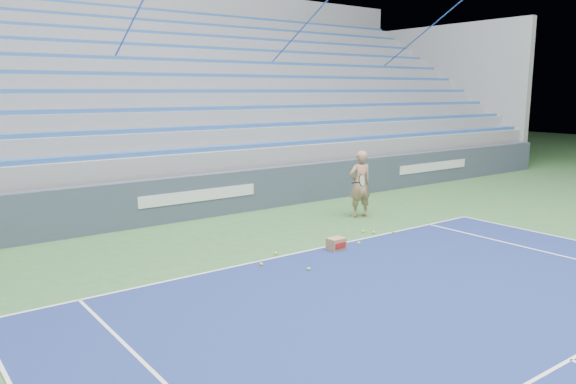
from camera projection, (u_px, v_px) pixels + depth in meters
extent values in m
cube|color=white|center=(293.00, 254.00, 11.02)|extent=(10.97, 0.05, 0.00)
cube|color=white|center=(570.00, 360.00, 6.69)|extent=(8.23, 0.05, 0.00)
cube|color=#3A4558|center=(197.00, 197.00, 14.08)|extent=(30.00, 0.30, 1.10)
cube|color=white|center=(199.00, 196.00, 13.94)|extent=(3.20, 0.02, 0.28)
cube|color=white|center=(434.00, 167.00, 19.24)|extent=(3.40, 0.02, 0.28)
cube|color=gray|center=(129.00, 175.00, 17.67)|extent=(30.00, 8.50, 1.10)
cube|color=gray|center=(128.00, 150.00, 17.52)|extent=(30.00, 8.50, 0.50)
cube|color=#2F5DAC|center=(183.00, 150.00, 14.41)|extent=(29.60, 0.42, 0.11)
cube|color=gray|center=(122.00, 133.00, 17.77)|extent=(30.00, 7.65, 0.50)
cube|color=#2F5DAC|center=(168.00, 129.00, 14.99)|extent=(29.60, 0.42, 0.11)
cube|color=gray|center=(116.00, 116.00, 18.01)|extent=(30.00, 6.80, 0.50)
cube|color=#2F5DAC|center=(154.00, 109.00, 15.57)|extent=(29.60, 0.42, 0.11)
cube|color=gray|center=(111.00, 101.00, 18.26)|extent=(30.00, 5.95, 0.50)
cube|color=#2F5DAC|center=(141.00, 91.00, 16.15)|extent=(29.60, 0.42, 0.11)
cube|color=gray|center=(105.00, 85.00, 18.50)|extent=(30.00, 5.10, 0.50)
cube|color=#2F5DAC|center=(130.00, 74.00, 16.74)|extent=(29.60, 0.42, 0.11)
cube|color=gray|center=(100.00, 70.00, 18.75)|extent=(30.00, 4.25, 0.50)
cube|color=#2F5DAC|center=(118.00, 58.00, 17.32)|extent=(29.60, 0.42, 0.11)
cube|color=gray|center=(95.00, 55.00, 19.00)|extent=(30.00, 3.40, 0.50)
cube|color=#2F5DAC|center=(108.00, 43.00, 17.90)|extent=(29.60, 0.42, 0.11)
cube|color=gray|center=(90.00, 41.00, 19.24)|extent=(30.00, 2.55, 0.50)
cube|color=#2F5DAC|center=(98.00, 29.00, 18.48)|extent=(29.60, 0.42, 0.11)
cube|color=gray|center=(85.00, 27.00, 19.49)|extent=(30.00, 1.70, 0.50)
cube|color=#2F5DAC|center=(89.00, 16.00, 19.06)|extent=(29.60, 0.42, 0.11)
cube|color=gray|center=(81.00, 13.00, 19.73)|extent=(30.00, 0.85, 0.50)
cube|color=#2F5DAC|center=(80.00, 4.00, 19.64)|extent=(29.60, 0.42, 0.11)
cube|color=gray|center=(441.00, 93.00, 26.13)|extent=(0.30, 8.80, 6.10)
cube|color=gray|center=(79.00, 77.00, 20.70)|extent=(31.00, 0.40, 7.30)
cylinder|color=#3055A9|center=(122.00, 43.00, 16.94)|extent=(0.05, 8.53, 5.04)
cylinder|color=#3055A9|center=(282.00, 51.00, 20.47)|extent=(0.05, 8.53, 5.04)
cylinder|color=#3055A9|center=(395.00, 57.00, 24.00)|extent=(0.05, 8.53, 5.04)
imported|color=tan|center=(360.00, 184.00, 14.17)|extent=(0.69, 0.52, 1.69)
cylinder|color=black|center=(357.00, 183.00, 13.75)|extent=(0.12, 0.27, 0.08)
cylinder|color=beige|center=(362.00, 180.00, 13.45)|extent=(0.29, 0.16, 0.28)
torus|color=black|center=(362.00, 180.00, 13.45)|extent=(0.31, 0.18, 0.30)
cube|color=#A57B50|center=(336.00, 244.00, 11.29)|extent=(0.35, 0.27, 0.26)
cube|color=#B21E19|center=(341.00, 246.00, 11.18)|extent=(0.27, 0.02, 0.12)
sphere|color=#B8EE30|center=(276.00, 253.00, 10.98)|extent=(0.07, 0.07, 0.07)
sphere|color=#B8EE30|center=(261.00, 264.00, 10.30)|extent=(0.07, 0.07, 0.07)
sphere|color=#B8EE30|center=(363.00, 231.00, 12.70)|extent=(0.07, 0.07, 0.07)
sphere|color=#B8EE30|center=(374.00, 232.00, 12.59)|extent=(0.07, 0.07, 0.07)
sphere|color=#B8EE30|center=(359.00, 243.00, 11.71)|extent=(0.07, 0.07, 0.07)
sphere|color=#B8EE30|center=(393.00, 232.00, 12.61)|extent=(0.07, 0.07, 0.07)
sphere|color=#B8EE30|center=(309.00, 269.00, 10.02)|extent=(0.07, 0.07, 0.07)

